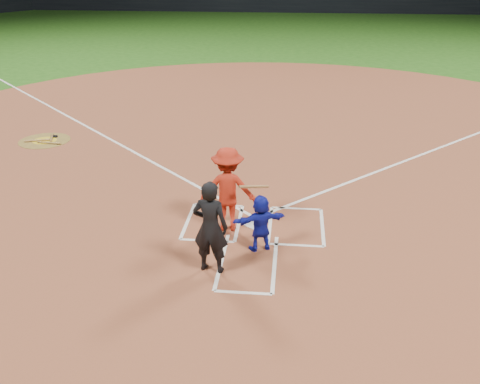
# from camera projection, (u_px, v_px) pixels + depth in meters

# --- Properties ---
(ground) EXTENTS (120.00, 120.00, 0.00)m
(ground) POSITION_uv_depth(u_px,v_px,m) (254.00, 224.00, 12.59)
(ground) COLOR #215415
(ground) RESTS_ON ground
(home_plate_dirt) EXTENTS (28.00, 28.00, 0.01)m
(home_plate_dirt) POSITION_uv_depth(u_px,v_px,m) (268.00, 142.00, 18.03)
(home_plate_dirt) COLOR brown
(home_plate_dirt) RESTS_ON ground
(home_plate) EXTENTS (0.60, 0.60, 0.02)m
(home_plate) POSITION_uv_depth(u_px,v_px,m) (254.00, 223.00, 12.58)
(home_plate) COLOR silver
(home_plate) RESTS_ON home_plate_dirt
(on_deck_circle) EXTENTS (1.70, 1.70, 0.01)m
(on_deck_circle) POSITION_uv_depth(u_px,v_px,m) (45.00, 141.00, 18.07)
(on_deck_circle) COLOR brown
(on_deck_circle) RESTS_ON home_plate_dirt
(on_deck_logo) EXTENTS (0.80, 0.80, 0.00)m
(on_deck_logo) POSITION_uv_depth(u_px,v_px,m) (45.00, 140.00, 18.07)
(on_deck_logo) COLOR gold
(on_deck_logo) RESTS_ON on_deck_circle
(on_deck_bat_a) EXTENTS (0.34, 0.81, 0.06)m
(on_deck_bat_a) POSITION_uv_depth(u_px,v_px,m) (52.00, 137.00, 18.27)
(on_deck_bat_a) COLOR olive
(on_deck_bat_a) RESTS_ON on_deck_circle
(on_deck_bat_b) EXTENTS (0.82, 0.32, 0.06)m
(on_deck_bat_b) POSITION_uv_depth(u_px,v_px,m) (37.00, 140.00, 17.99)
(on_deck_bat_b) COLOR olive
(on_deck_bat_b) RESTS_ON on_deck_circle
(on_deck_bat_c) EXTENTS (0.84, 0.15, 0.06)m
(on_deck_bat_c) POSITION_uv_depth(u_px,v_px,m) (49.00, 143.00, 17.76)
(on_deck_bat_c) COLOR olive
(on_deck_bat_c) RESTS_ON on_deck_circle
(bat_weight_donut) EXTENTS (0.19, 0.19, 0.05)m
(bat_weight_donut) POSITION_uv_depth(u_px,v_px,m) (55.00, 136.00, 18.41)
(bat_weight_donut) COLOR black
(bat_weight_donut) RESTS_ON on_deck_circle
(catcher) EXTENTS (1.22, 0.79, 1.25)m
(catcher) POSITION_uv_depth(u_px,v_px,m) (261.00, 223.00, 11.27)
(catcher) COLOR #151DAE
(catcher) RESTS_ON home_plate_dirt
(umpire) EXTENTS (0.77, 0.57, 1.93)m
(umpire) POSITION_uv_depth(u_px,v_px,m) (210.00, 227.00, 10.38)
(umpire) COLOR black
(umpire) RESTS_ON home_plate_dirt
(chalk_markings) EXTENTS (28.35, 17.32, 0.01)m
(chalk_markings) POSITION_uv_depth(u_px,v_px,m) (267.00, 148.00, 17.38)
(chalk_markings) COLOR white
(chalk_markings) RESTS_ON home_plate_dirt
(batter_at_plate) EXTENTS (1.58, 0.88, 1.97)m
(batter_at_plate) POSITION_uv_depth(u_px,v_px,m) (228.00, 189.00, 11.99)
(batter_at_plate) COLOR #B52614
(batter_at_plate) RESTS_ON home_plate_dirt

